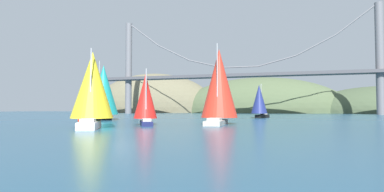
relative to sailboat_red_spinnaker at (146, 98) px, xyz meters
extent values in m
plane|color=navy|center=(2.55, -10.88, -3.68)|extent=(360.00, 360.00, 0.00)
ellipsoid|color=#425138|center=(62.55, 124.12, -3.68)|extent=(67.08, 44.00, 25.37)
ellipsoid|color=#6B664C|center=(-52.45, 124.12, -3.68)|extent=(75.54, 44.00, 44.22)
ellipsoid|color=#4C5B3D|center=(7.55, 124.12, -3.68)|extent=(88.96, 44.00, 36.58)
cylinder|color=slate|center=(-46.87, 84.12, 16.41)|extent=(2.80, 2.80, 40.18)
cylinder|color=slate|center=(51.98, 84.12, 16.41)|extent=(2.80, 2.80, 40.18)
cube|color=#47474C|center=(2.55, 84.12, 11.71)|extent=(134.84, 6.00, 1.20)
cylinder|color=slate|center=(-39.81, 84.12, 31.16)|extent=(14.42, 0.50, 11.07)
cylinder|color=slate|center=(-25.69, 84.12, 22.27)|extent=(14.35, 0.50, 7.56)
cylinder|color=slate|center=(-11.57, 84.12, 16.93)|extent=(14.24, 0.50, 4.04)
cylinder|color=slate|center=(2.55, 84.12, 15.15)|extent=(14.12, 0.50, 0.50)
cylinder|color=slate|center=(16.68, 84.12, 16.93)|extent=(14.24, 0.50, 4.04)
cylinder|color=slate|center=(30.80, 84.12, 22.27)|extent=(14.35, 0.50, 7.56)
cylinder|color=slate|center=(44.92, 84.12, 31.16)|extent=(14.42, 0.50, 11.07)
cube|color=#191E4C|center=(0.77, -1.44, -3.39)|extent=(3.85, 5.56, 0.58)
cube|color=beige|center=(1.24, -2.32, -2.92)|extent=(1.77, 2.07, 0.36)
cylinder|color=#B2B2B7|center=(0.51, -0.95, 0.42)|extent=(0.14, 0.14, 7.03)
cone|color=red|center=(-0.07, 0.13, 0.27)|extent=(4.37, 4.37, 6.14)
cube|color=white|center=(-2.39, -9.38, -3.28)|extent=(4.60, 6.64, 0.80)
cube|color=beige|center=(-1.86, -10.43, -2.70)|extent=(2.20, 2.49, 0.36)
cylinder|color=#B2B2B7|center=(-2.69, -8.80, 1.25)|extent=(0.14, 0.14, 8.26)
cone|color=yellow|center=(-3.34, -7.52, 1.32)|extent=(6.53, 6.53, 7.80)
cube|color=black|center=(-17.44, 15.05, -3.29)|extent=(8.12, 6.17, 0.78)
cube|color=beige|center=(-18.69, 15.82, -2.72)|extent=(3.11, 2.82, 0.36)
cylinder|color=#B2B2B7|center=(-16.75, 14.63, 2.58)|extent=(0.14, 0.14, 10.97)
cone|color=teal|center=(-15.22, 13.69, 2.19)|extent=(7.94, 7.94, 9.58)
cube|color=#B7B2A8|center=(9.33, 2.85, -3.37)|extent=(2.48, 8.32, 0.61)
cube|color=beige|center=(9.39, 1.37, -2.89)|extent=(1.74, 2.70, 0.36)
cylinder|color=#B2B2B7|center=(9.29, 3.67, 2.36)|extent=(0.14, 0.14, 10.86)
cone|color=red|center=(9.22, 5.48, 2.27)|extent=(5.54, 5.54, 10.08)
cube|color=black|center=(13.61, 36.68, -3.29)|extent=(3.19, 5.75, 0.78)
cube|color=beige|center=(13.95, 37.63, -2.72)|extent=(1.59, 2.04, 0.36)
cylinder|color=#B2B2B7|center=(13.42, 36.15, 0.76)|extent=(0.14, 0.14, 7.33)
cone|color=navy|center=(13.01, 34.99, 0.78)|extent=(4.79, 4.79, 6.76)
sphere|color=red|center=(-12.86, 3.65, -3.38)|extent=(1.10, 1.10, 1.10)
cylinder|color=black|center=(-12.86, 3.65, -2.33)|extent=(0.20, 0.20, 1.60)
sphere|color=#F2EA99|center=(-12.86, 3.65, -1.41)|extent=(0.24, 0.24, 0.24)
camera|label=1|loc=(17.82, -38.85, -1.45)|focal=28.82mm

